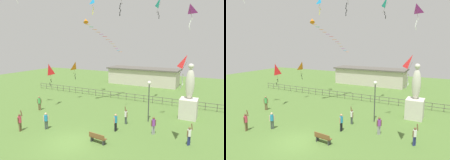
# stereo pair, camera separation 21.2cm
# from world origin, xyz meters

# --- Properties ---
(ground_plane) EXTENTS (80.00, 80.00, 0.00)m
(ground_plane) POSITION_xyz_m (0.00, 0.00, 0.00)
(ground_plane) COLOR #517533
(statue_monument) EXTENTS (1.78, 1.78, 5.90)m
(statue_monument) POSITION_xyz_m (7.63, 10.29, 1.81)
(statue_monument) COLOR beige
(statue_monument) RESTS_ON ground_plane
(lamppost) EXTENTS (0.36, 0.36, 4.25)m
(lamppost) POSITION_xyz_m (4.15, 7.30, 3.11)
(lamppost) COLOR #38383D
(lamppost) RESTS_ON ground_plane
(park_bench) EXTENTS (1.53, 0.56, 0.85)m
(park_bench) POSITION_xyz_m (1.96, 0.90, 0.46)
(park_bench) COLOR brown
(park_bench) RESTS_ON ground_plane
(person_0) EXTENTS (0.35, 0.39, 1.60)m
(person_0) POSITION_xyz_m (-3.74, 1.06, 0.92)
(person_0) COLOR #3F4C47
(person_0) RESTS_ON ground_plane
(person_1) EXTENTS (0.40, 0.40, 1.78)m
(person_1) POSITION_xyz_m (8.53, 3.94, 0.89)
(person_1) COLOR navy
(person_1) RESTS_ON ground_plane
(person_2) EXTENTS (0.41, 0.36, 1.76)m
(person_2) POSITION_xyz_m (2.36, 5.66, 0.88)
(person_2) COLOR #3F4C47
(person_2) RESTS_ON ground_plane
(person_3) EXTENTS (0.40, 0.39, 1.70)m
(person_3) POSITION_xyz_m (-8.61, 4.83, 0.98)
(person_3) COLOR brown
(person_3) RESTS_ON ground_plane
(person_4) EXTENTS (0.30, 0.49, 1.64)m
(person_4) POSITION_xyz_m (2.22, 3.66, 0.95)
(person_4) COLOR black
(person_4) RESTS_ON ground_plane
(person_5) EXTENTS (0.30, 0.52, 1.93)m
(person_5) POSITION_xyz_m (-5.52, -0.39, 0.97)
(person_5) COLOR brown
(person_5) RESTS_ON ground_plane
(person_6) EXTENTS (0.37, 0.37, 1.61)m
(person_6) POSITION_xyz_m (5.48, 4.58, 0.92)
(person_6) COLOR #99999E
(person_6) RESTS_ON ground_plane
(kite_1) EXTENTS (1.02, 0.75, 2.38)m
(kite_1) POSITION_xyz_m (-6.23, 13.62, 13.78)
(kite_1) COLOR #198CD1
(kite_3) EXTENTS (0.95, 1.30, 2.38)m
(kite_3) POSITION_xyz_m (8.11, 3.15, 6.55)
(kite_3) COLOR red
(kite_4) EXTENTS (0.76, 1.17, 2.54)m
(kite_4) POSITION_xyz_m (3.24, 13.82, 12.84)
(kite_4) COLOR #19B2B2
(kite_6) EXTENTS (0.67, 1.17, 2.74)m
(kite_6) POSITION_xyz_m (-8.55, 6.58, 4.70)
(kite_6) COLOR red
(kite_7) EXTENTS (0.93, 0.83, 2.27)m
(kite_7) POSITION_xyz_m (7.39, 8.42, 10.93)
(kite_7) COLOR #B22DB2
(kite_8) EXTENTS (0.72, 0.90, 2.50)m
(kite_8) POSITION_xyz_m (-7.48, 10.60, 4.78)
(kite_8) COLOR orange
(streamer_kite) EXTENTS (2.42, 7.01, 4.36)m
(streamer_kite) POSITION_xyz_m (-4.34, 9.72, 10.25)
(streamer_kite) COLOR orange
(waterfront_railing) EXTENTS (36.03, 0.06, 0.95)m
(waterfront_railing) POSITION_xyz_m (-0.42, 14.00, 0.62)
(waterfront_railing) COLOR #4C4742
(waterfront_railing) RESTS_ON ground_plane
(pavilion_building) EXTENTS (13.90, 4.75, 3.24)m
(pavilion_building) POSITION_xyz_m (-2.90, 26.00, 1.64)
(pavilion_building) COLOR beige
(pavilion_building) RESTS_ON ground_plane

